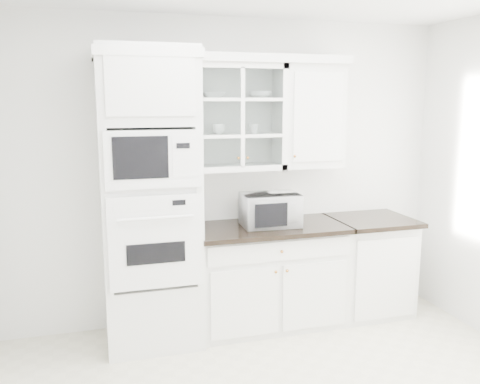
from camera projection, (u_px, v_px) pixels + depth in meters
name	position (u px, v px, depth m)	size (l,w,h in m)	color
room_shell	(282.00, 134.00, 3.25)	(4.00, 3.50, 2.70)	white
oven_column	(150.00, 200.00, 4.08)	(0.76, 0.68, 2.40)	white
base_cabinet_run	(268.00, 275.00, 4.52)	(1.32, 0.67, 0.92)	white
extra_base_cabinet	(368.00, 265.00, 4.80)	(0.72, 0.67, 0.92)	white
upper_cabinet_glass	(237.00, 117.00, 4.33)	(0.80, 0.33, 0.90)	white
upper_cabinet_solid	(310.00, 117.00, 4.52)	(0.55, 0.33, 0.90)	white
crown_molding	(226.00, 58.00, 4.19)	(2.14, 0.38, 0.07)	white
countertop_microwave	(270.00, 209.00, 4.40)	(0.49, 0.41, 0.28)	white
bowl_a	(213.00, 95.00, 4.23)	(0.20, 0.20, 0.05)	white
bowl_b	(261.00, 95.00, 4.35)	(0.19, 0.19, 0.06)	white
cup_a	(218.00, 129.00, 4.29)	(0.11, 0.11, 0.09)	white
cup_b	(254.00, 128.00, 4.38)	(0.09, 0.09, 0.09)	white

